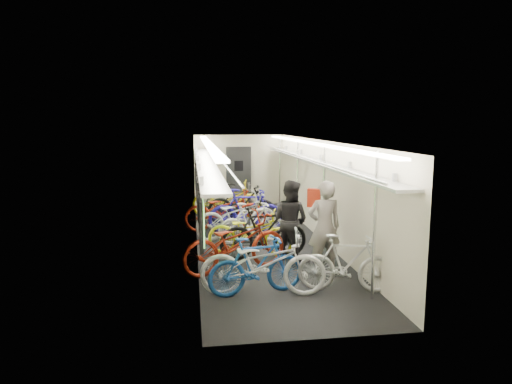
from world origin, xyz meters
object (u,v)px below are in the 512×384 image
object	(u,v)px
passenger_near	(324,227)
bicycle_1	(256,266)
passenger_mid	(290,220)
backpack	(314,198)
bicycle_0	(263,263)

from	to	relation	value
passenger_near	bicycle_1	bearing A→B (deg)	30.00
passenger_mid	backpack	distance (m)	0.67
backpack	bicycle_0	bearing A→B (deg)	-100.70
bicycle_0	passenger_near	bearing A→B (deg)	-44.96
bicycle_1	backpack	world-z (taller)	backpack
bicycle_0	bicycle_1	distance (m)	0.13
bicycle_1	passenger_mid	bearing A→B (deg)	-37.67
passenger_near	passenger_mid	xyz separation A→B (m)	(-0.45, 0.93, -0.05)
backpack	bicycle_1	bearing A→B (deg)	-103.50
bicycle_0	passenger_mid	world-z (taller)	passenger_mid
bicycle_0	backpack	distance (m)	2.47
bicycle_1	passenger_near	bearing A→B (deg)	-67.07
passenger_mid	backpack	size ratio (longest dim) A/B	4.37
bicycle_1	passenger_mid	size ratio (longest dim) A/B	0.99
bicycle_1	passenger_near	xyz separation A→B (m)	(1.42, 0.92, 0.39)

